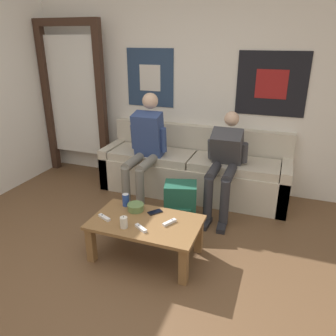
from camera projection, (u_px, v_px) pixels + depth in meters
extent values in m
plane|color=brown|center=(101.00, 299.00, 2.57)|extent=(18.00, 18.00, 0.00)
cube|color=white|center=(192.00, 90.00, 4.23)|extent=(10.00, 0.05, 2.55)
cube|color=navy|center=(150.00, 78.00, 4.33)|extent=(0.65, 0.01, 0.75)
cube|color=silver|center=(150.00, 78.00, 4.33)|extent=(0.29, 0.01, 0.34)
cube|color=black|center=(271.00, 84.00, 3.84)|extent=(0.81, 0.01, 0.74)
cube|color=maroon|center=(271.00, 84.00, 3.83)|extent=(0.36, 0.01, 0.33)
cube|color=#382319|center=(48.00, 102.00, 4.81)|extent=(0.10, 0.10, 2.05)
cube|color=#382319|center=(102.00, 106.00, 4.52)|extent=(0.10, 0.10, 2.05)
cube|color=#382319|center=(65.00, 22.00, 4.26)|extent=(1.00, 0.10, 0.10)
cube|color=silver|center=(74.00, 97.00, 4.64)|extent=(0.82, 0.02, 1.64)
cube|color=beige|center=(199.00, 156.00, 4.42)|extent=(2.38, 0.13, 0.84)
cube|color=beige|center=(191.00, 179.00, 4.20)|extent=(2.38, 0.55, 0.43)
cube|color=beige|center=(113.00, 164.00, 4.54)|extent=(0.12, 0.55, 0.55)
cube|color=beige|center=(284.00, 188.00, 3.82)|extent=(0.12, 0.55, 0.55)
cube|color=beige|center=(152.00, 155.00, 4.28)|extent=(1.05, 0.51, 0.10)
cube|color=beige|center=(234.00, 165.00, 3.93)|extent=(1.05, 0.51, 0.10)
cube|color=olive|center=(146.00, 222.00, 2.96)|extent=(0.99, 0.58, 0.03)
cube|color=olive|center=(116.00, 219.00, 3.37)|extent=(0.07, 0.07, 0.34)
cube|color=olive|center=(199.00, 235.00, 3.09)|extent=(0.07, 0.07, 0.34)
cube|color=olive|center=(91.00, 244.00, 2.96)|extent=(0.07, 0.07, 0.34)
cube|color=olive|center=(184.00, 266.00, 2.68)|extent=(0.07, 0.07, 0.34)
cylinder|color=gray|center=(133.00, 162.00, 3.90)|extent=(0.11, 0.43, 0.11)
cylinder|color=gray|center=(126.00, 188.00, 3.81)|extent=(0.10, 0.10, 0.51)
cube|color=#232328|center=(124.00, 210.00, 3.84)|extent=(0.11, 0.25, 0.05)
cylinder|color=gray|center=(147.00, 164.00, 3.85)|extent=(0.11, 0.43, 0.11)
cylinder|color=gray|center=(140.00, 191.00, 3.75)|extent=(0.10, 0.10, 0.51)
cube|color=#232328|center=(138.00, 213.00, 3.78)|extent=(0.11, 0.25, 0.05)
cube|color=#33477F|center=(148.00, 135.00, 4.00)|extent=(0.35, 0.33, 0.58)
sphere|color=beige|center=(150.00, 101.00, 3.92)|extent=(0.19, 0.19, 0.19)
cylinder|color=#33477F|center=(134.00, 137.00, 4.08)|extent=(0.08, 0.11, 0.31)
cylinder|color=#33477F|center=(163.00, 140.00, 3.96)|extent=(0.08, 0.11, 0.31)
cylinder|color=#2D2D33|center=(213.00, 172.00, 3.61)|extent=(0.11, 0.39, 0.11)
cylinder|color=#2D2D33|center=(208.00, 200.00, 3.54)|extent=(0.10, 0.10, 0.51)
cube|color=#232328|center=(205.00, 223.00, 3.57)|extent=(0.11, 0.25, 0.05)
cylinder|color=#2D2D33|center=(229.00, 174.00, 3.56)|extent=(0.11, 0.39, 0.11)
cylinder|color=#2D2D33|center=(224.00, 202.00, 3.48)|extent=(0.10, 0.10, 0.51)
cube|color=#232328|center=(222.00, 226.00, 3.51)|extent=(0.11, 0.25, 0.05)
cube|color=#3F3F44|center=(227.00, 148.00, 3.77)|extent=(0.34, 0.40, 0.49)
sphere|color=beige|center=(232.00, 119.00, 3.79)|extent=(0.17, 0.17, 0.17)
cylinder|color=#3F3F44|center=(211.00, 149.00, 3.86)|extent=(0.08, 0.13, 0.25)
cylinder|color=#3F3F44|center=(244.00, 153.00, 3.74)|extent=(0.08, 0.13, 0.25)
cube|color=#1E5642|center=(180.00, 203.00, 3.58)|extent=(0.40, 0.35, 0.46)
cube|color=#1E5642|center=(180.00, 217.00, 3.51)|extent=(0.26, 0.15, 0.21)
cylinder|color=#607F47|center=(136.00, 207.00, 3.12)|extent=(0.15, 0.15, 0.07)
torus|color=#607F47|center=(136.00, 205.00, 3.11)|extent=(0.16, 0.16, 0.02)
cylinder|color=silver|center=(124.00, 222.00, 2.84)|extent=(0.07, 0.07, 0.10)
cylinder|color=black|center=(123.00, 217.00, 2.82)|extent=(0.00, 0.00, 0.01)
cylinder|color=#28479E|center=(126.00, 200.00, 3.20)|extent=(0.07, 0.07, 0.12)
cylinder|color=silver|center=(125.00, 194.00, 3.18)|extent=(0.06, 0.06, 0.00)
cube|color=white|center=(104.00, 218.00, 2.99)|extent=(0.15, 0.09, 0.02)
cylinder|color=#333842|center=(102.00, 215.00, 3.00)|extent=(0.01, 0.01, 0.00)
cube|color=white|center=(169.00, 222.00, 2.91)|extent=(0.10, 0.14, 0.02)
cylinder|color=#333842|center=(172.00, 220.00, 2.92)|extent=(0.01, 0.01, 0.00)
cube|color=white|center=(141.00, 228.00, 2.82)|extent=(0.14, 0.11, 0.02)
cylinder|color=#333842|center=(139.00, 225.00, 2.84)|extent=(0.01, 0.01, 0.00)
cube|color=black|center=(155.00, 212.00, 3.09)|extent=(0.14, 0.15, 0.01)
cube|color=black|center=(155.00, 212.00, 3.09)|extent=(0.12, 0.13, 0.00)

